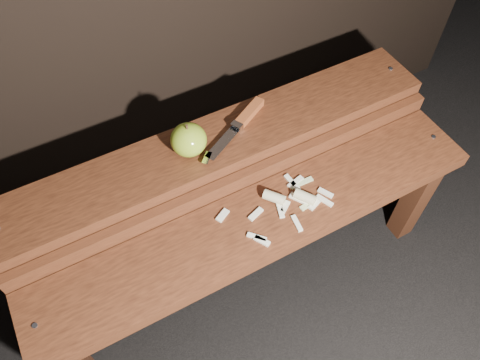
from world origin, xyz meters
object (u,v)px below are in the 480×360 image
bench_rear_tier (221,160)px  knife (243,120)px  bench_front_tier (262,235)px  apple (189,140)px

bench_rear_tier → knife: 0.13m
bench_front_tier → bench_rear_tier: size_ratio=1.00×
bench_front_tier → knife: bearing=72.6°
apple → bench_rear_tier: bearing=-2.9°
apple → bench_front_tier: bearing=-69.9°
apple → knife: size_ratio=0.39×
bench_front_tier → apple: bearing=110.1°
bench_front_tier → apple: size_ratio=12.77×
bench_front_tier → bench_rear_tier: bench_rear_tier is taller
bench_rear_tier → knife: size_ratio=4.99×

